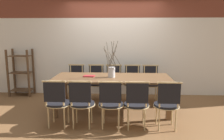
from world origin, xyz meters
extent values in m
plane|color=brown|center=(0.00, 0.00, 0.00)|extent=(16.00, 16.00, 0.00)
cube|color=silver|center=(0.00, 1.37, 1.03)|extent=(12.00, 0.06, 2.06)
cube|color=brown|center=(0.00, 0.00, 0.74)|extent=(2.45, 1.01, 0.04)
cube|color=brown|center=(-1.12, -0.40, 0.36)|extent=(0.09, 0.09, 0.72)
cube|color=brown|center=(1.12, -0.40, 0.36)|extent=(0.09, 0.09, 0.72)
cube|color=brown|center=(-1.12, 0.40, 0.36)|extent=(0.09, 0.09, 0.72)
cube|color=brown|center=(1.12, 0.40, 0.36)|extent=(0.09, 0.09, 0.72)
cylinder|color=black|center=(-0.94, -0.77, 0.43)|extent=(0.44, 0.44, 0.04)
cylinder|color=tan|center=(-0.94, -0.77, 0.41)|extent=(0.46, 0.46, 0.01)
cylinder|color=tan|center=(-1.08, -0.63, 0.21)|extent=(0.03, 0.03, 0.41)
cylinder|color=tan|center=(-0.79, -0.63, 0.21)|extent=(0.03, 0.03, 0.41)
cylinder|color=tan|center=(-1.08, -0.91, 0.21)|extent=(0.03, 0.03, 0.41)
cylinder|color=tan|center=(-0.79, -0.91, 0.21)|extent=(0.03, 0.03, 0.41)
cylinder|color=tan|center=(-1.09, -0.96, 0.66)|extent=(0.03, 0.03, 0.43)
cylinder|color=tan|center=(-0.78, -0.96, 0.66)|extent=(0.03, 0.03, 0.43)
cube|color=black|center=(-0.94, -0.96, 0.69)|extent=(0.37, 0.02, 0.35)
cube|color=tan|center=(-0.94, -0.96, 0.87)|extent=(0.41, 0.03, 0.03)
cylinder|color=black|center=(-0.49, -0.77, 0.43)|extent=(0.44, 0.44, 0.04)
cylinder|color=tan|center=(-0.49, -0.77, 0.41)|extent=(0.46, 0.46, 0.01)
cylinder|color=tan|center=(-0.64, -0.63, 0.21)|extent=(0.03, 0.03, 0.41)
cylinder|color=tan|center=(-0.35, -0.63, 0.21)|extent=(0.03, 0.03, 0.41)
cylinder|color=tan|center=(-0.64, -0.91, 0.21)|extent=(0.03, 0.03, 0.41)
cylinder|color=tan|center=(-0.35, -0.91, 0.21)|extent=(0.03, 0.03, 0.41)
cylinder|color=tan|center=(-0.65, -0.96, 0.66)|extent=(0.03, 0.03, 0.43)
cylinder|color=tan|center=(-0.34, -0.96, 0.66)|extent=(0.03, 0.03, 0.43)
cube|color=black|center=(-0.49, -0.96, 0.69)|extent=(0.37, 0.02, 0.35)
cube|color=tan|center=(-0.49, -0.96, 0.87)|extent=(0.41, 0.03, 0.03)
cylinder|color=black|center=(0.02, -0.77, 0.43)|extent=(0.44, 0.44, 0.04)
cylinder|color=tan|center=(0.02, -0.77, 0.41)|extent=(0.46, 0.46, 0.01)
cylinder|color=tan|center=(-0.12, -0.63, 0.21)|extent=(0.03, 0.03, 0.41)
cylinder|color=tan|center=(0.16, -0.63, 0.21)|extent=(0.03, 0.03, 0.41)
cylinder|color=tan|center=(-0.12, -0.91, 0.21)|extent=(0.03, 0.03, 0.41)
cylinder|color=tan|center=(0.16, -0.91, 0.21)|extent=(0.03, 0.03, 0.41)
cylinder|color=tan|center=(-0.13, -0.96, 0.66)|extent=(0.03, 0.03, 0.43)
cylinder|color=tan|center=(0.17, -0.96, 0.66)|extent=(0.03, 0.03, 0.43)
cube|color=black|center=(0.02, -0.96, 0.69)|extent=(0.37, 0.02, 0.35)
cube|color=tan|center=(0.02, -0.96, 0.87)|extent=(0.41, 0.03, 0.03)
cylinder|color=black|center=(0.47, -0.77, 0.43)|extent=(0.44, 0.44, 0.04)
cylinder|color=tan|center=(0.47, -0.77, 0.41)|extent=(0.46, 0.46, 0.01)
cylinder|color=tan|center=(0.33, -0.63, 0.21)|extent=(0.03, 0.03, 0.41)
cylinder|color=tan|center=(0.61, -0.63, 0.21)|extent=(0.03, 0.03, 0.41)
cylinder|color=tan|center=(0.33, -0.91, 0.21)|extent=(0.03, 0.03, 0.41)
cylinder|color=tan|center=(0.61, -0.91, 0.21)|extent=(0.03, 0.03, 0.41)
cylinder|color=tan|center=(0.32, -0.96, 0.66)|extent=(0.03, 0.03, 0.43)
cylinder|color=tan|center=(0.62, -0.96, 0.66)|extent=(0.03, 0.03, 0.43)
cube|color=black|center=(0.47, -0.96, 0.69)|extent=(0.37, 0.02, 0.35)
cube|color=tan|center=(0.47, -0.96, 0.87)|extent=(0.41, 0.03, 0.03)
cylinder|color=black|center=(1.00, -0.77, 0.43)|extent=(0.44, 0.44, 0.04)
cylinder|color=tan|center=(1.00, -0.77, 0.41)|extent=(0.46, 0.46, 0.01)
cylinder|color=tan|center=(0.85, -0.63, 0.21)|extent=(0.03, 0.03, 0.41)
cylinder|color=tan|center=(1.14, -0.63, 0.21)|extent=(0.03, 0.03, 0.41)
cylinder|color=tan|center=(0.85, -0.91, 0.21)|extent=(0.03, 0.03, 0.41)
cylinder|color=tan|center=(1.14, -0.91, 0.21)|extent=(0.03, 0.03, 0.41)
cylinder|color=tan|center=(0.84, -0.96, 0.66)|extent=(0.03, 0.03, 0.43)
cylinder|color=tan|center=(1.15, -0.96, 0.66)|extent=(0.03, 0.03, 0.43)
cube|color=black|center=(1.00, -0.96, 0.69)|extent=(0.37, 0.02, 0.35)
cube|color=tan|center=(1.00, -0.96, 0.87)|extent=(0.41, 0.03, 0.03)
cylinder|color=black|center=(-0.96, 0.77, 0.43)|extent=(0.44, 0.44, 0.04)
cylinder|color=tan|center=(-0.96, 0.77, 0.41)|extent=(0.46, 0.46, 0.01)
cylinder|color=tan|center=(-0.82, 0.63, 0.21)|extent=(0.03, 0.03, 0.41)
cylinder|color=tan|center=(-1.10, 0.63, 0.21)|extent=(0.03, 0.03, 0.41)
cylinder|color=tan|center=(-0.82, 0.91, 0.21)|extent=(0.03, 0.03, 0.41)
cylinder|color=tan|center=(-1.10, 0.91, 0.21)|extent=(0.03, 0.03, 0.41)
cylinder|color=tan|center=(-0.81, 0.96, 0.66)|extent=(0.03, 0.03, 0.43)
cylinder|color=tan|center=(-1.11, 0.96, 0.66)|extent=(0.03, 0.03, 0.43)
cube|color=black|center=(-0.96, 0.96, 0.69)|extent=(0.37, 0.02, 0.35)
cube|color=tan|center=(-0.96, 0.96, 0.87)|extent=(0.41, 0.03, 0.03)
cylinder|color=black|center=(-0.45, 0.77, 0.43)|extent=(0.44, 0.44, 0.04)
cylinder|color=tan|center=(-0.45, 0.77, 0.41)|extent=(0.46, 0.46, 0.01)
cylinder|color=tan|center=(-0.31, 0.63, 0.21)|extent=(0.03, 0.03, 0.41)
cylinder|color=tan|center=(-0.59, 0.63, 0.21)|extent=(0.03, 0.03, 0.41)
cylinder|color=tan|center=(-0.31, 0.91, 0.21)|extent=(0.03, 0.03, 0.41)
cylinder|color=tan|center=(-0.59, 0.91, 0.21)|extent=(0.03, 0.03, 0.41)
cylinder|color=tan|center=(-0.30, 0.96, 0.66)|extent=(0.03, 0.03, 0.43)
cylinder|color=tan|center=(-0.60, 0.96, 0.66)|extent=(0.03, 0.03, 0.43)
cube|color=black|center=(-0.45, 0.96, 0.69)|extent=(0.37, 0.02, 0.35)
cube|color=tan|center=(-0.45, 0.96, 0.87)|extent=(0.41, 0.03, 0.03)
cylinder|color=black|center=(0.00, 0.77, 0.43)|extent=(0.44, 0.44, 0.04)
cylinder|color=tan|center=(0.00, 0.77, 0.41)|extent=(0.46, 0.46, 0.01)
cylinder|color=tan|center=(0.15, 0.63, 0.21)|extent=(0.03, 0.03, 0.41)
cylinder|color=tan|center=(-0.14, 0.63, 0.21)|extent=(0.03, 0.03, 0.41)
cylinder|color=tan|center=(0.15, 0.91, 0.21)|extent=(0.03, 0.03, 0.41)
cylinder|color=tan|center=(-0.14, 0.91, 0.21)|extent=(0.03, 0.03, 0.41)
cylinder|color=tan|center=(0.16, 0.96, 0.66)|extent=(0.03, 0.03, 0.43)
cylinder|color=tan|center=(-0.15, 0.96, 0.66)|extent=(0.03, 0.03, 0.43)
cube|color=black|center=(0.00, 0.96, 0.69)|extent=(0.37, 0.02, 0.35)
cube|color=tan|center=(0.00, 0.96, 0.87)|extent=(0.41, 0.03, 0.03)
cylinder|color=black|center=(0.47, 0.77, 0.43)|extent=(0.44, 0.44, 0.04)
cylinder|color=tan|center=(0.47, 0.77, 0.41)|extent=(0.46, 0.46, 0.01)
cylinder|color=tan|center=(0.61, 0.63, 0.21)|extent=(0.03, 0.03, 0.41)
cylinder|color=tan|center=(0.33, 0.63, 0.21)|extent=(0.03, 0.03, 0.41)
cylinder|color=tan|center=(0.61, 0.91, 0.21)|extent=(0.03, 0.03, 0.41)
cylinder|color=tan|center=(0.33, 0.91, 0.21)|extent=(0.03, 0.03, 0.41)
cylinder|color=tan|center=(0.62, 0.96, 0.66)|extent=(0.03, 0.03, 0.43)
cylinder|color=tan|center=(0.32, 0.96, 0.66)|extent=(0.03, 0.03, 0.43)
cube|color=black|center=(0.47, 0.96, 0.69)|extent=(0.37, 0.02, 0.35)
cube|color=tan|center=(0.47, 0.96, 0.87)|extent=(0.41, 0.03, 0.03)
cylinder|color=black|center=(0.92, 0.77, 0.43)|extent=(0.44, 0.44, 0.04)
cylinder|color=tan|center=(0.92, 0.77, 0.41)|extent=(0.46, 0.46, 0.01)
cylinder|color=tan|center=(1.06, 0.63, 0.21)|extent=(0.03, 0.03, 0.41)
cylinder|color=tan|center=(0.78, 0.63, 0.21)|extent=(0.03, 0.03, 0.41)
cylinder|color=tan|center=(1.06, 0.91, 0.21)|extent=(0.03, 0.03, 0.41)
cylinder|color=tan|center=(0.78, 0.91, 0.21)|extent=(0.03, 0.03, 0.41)
cylinder|color=tan|center=(1.07, 0.96, 0.66)|extent=(0.03, 0.03, 0.43)
cylinder|color=tan|center=(0.77, 0.96, 0.66)|extent=(0.03, 0.03, 0.43)
cube|color=black|center=(0.92, 0.96, 0.69)|extent=(0.37, 0.02, 0.35)
cube|color=tan|center=(0.92, 0.96, 0.87)|extent=(0.41, 0.03, 0.03)
cylinder|color=silver|center=(-0.01, -0.02, 0.86)|extent=(0.15, 0.15, 0.21)
cylinder|color=#473828|center=(-0.03, -0.12, 1.15)|extent=(0.21, 0.04, 0.36)
cylinder|color=#473828|center=(-0.08, -0.10, 1.17)|extent=(0.18, 0.15, 0.40)
cylinder|color=#473828|center=(0.03, 0.06, 1.20)|extent=(0.16, 0.08, 0.45)
cylinder|color=#473828|center=(0.11, -0.11, 1.15)|extent=(0.21, 0.24, 0.37)
cylinder|color=#473828|center=(-0.07, -0.06, 1.23)|extent=(0.10, 0.13, 0.52)
cylinder|color=#473828|center=(0.00, 0.02, 1.24)|extent=(0.09, 0.03, 0.54)
cylinder|color=#473828|center=(-0.11, -0.07, 1.19)|extent=(0.12, 0.21, 0.44)
cylinder|color=#473828|center=(-0.03, 0.08, 1.14)|extent=(0.20, 0.04, 0.34)
cylinder|color=#473828|center=(0.02, -0.05, 1.24)|extent=(0.08, 0.08, 0.54)
cylinder|color=#473828|center=(0.03, -0.09, 1.13)|extent=(0.16, 0.09, 0.32)
cylinder|color=#473828|center=(0.02, 0.08, 1.24)|extent=(0.21, 0.07, 0.55)
cube|color=maroon|center=(-0.49, 0.03, 0.77)|extent=(0.24, 0.18, 0.02)
cube|color=#513823|center=(-2.77, 0.94, 0.62)|extent=(0.04, 0.04, 1.24)
cube|color=#513823|center=(-2.22, 0.94, 0.62)|extent=(0.04, 0.04, 1.24)
cube|color=#513823|center=(-2.77, 1.28, 0.62)|extent=(0.04, 0.04, 1.24)
cube|color=#513823|center=(-2.22, 1.28, 0.62)|extent=(0.04, 0.04, 1.24)
cube|color=#513823|center=(-2.50, 1.11, 0.15)|extent=(0.55, 0.34, 0.02)
cube|color=#513823|center=(-2.50, 1.11, 0.62)|extent=(0.55, 0.34, 0.02)
cube|color=#513823|center=(-2.50, 1.11, 1.07)|extent=(0.55, 0.34, 0.02)
camera|label=1|loc=(0.22, -4.49, 1.69)|focal=35.00mm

